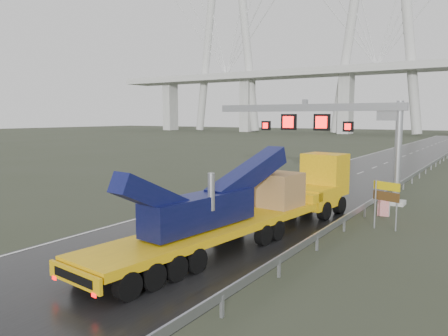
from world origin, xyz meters
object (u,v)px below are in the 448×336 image
Objects in this scene: exit_sign_pair at (386,196)px; striped_barrier at (384,207)px; sign_gantry at (331,123)px; heavy_haul_truck at (265,200)px.

exit_sign_pair is 3.76m from striped_barrier.
sign_gantry reaches higher than striped_barrier.
striped_barrier is (4.38, 7.48, -1.18)m from heavy_haul_truck.
exit_sign_pair is at bearing 44.00° from heavy_haul_truck.
exit_sign_pair is at bearing -52.24° from sign_gantry.
heavy_haul_truck is 7.28× the size of exit_sign_pair.
sign_gantry is 0.76× the size of heavy_haul_truck.
heavy_haul_truck is 8.75m from striped_barrier.
striped_barrier is at bearing 124.36° from exit_sign_pair.
heavy_haul_truck is 16.95× the size of striped_barrier.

